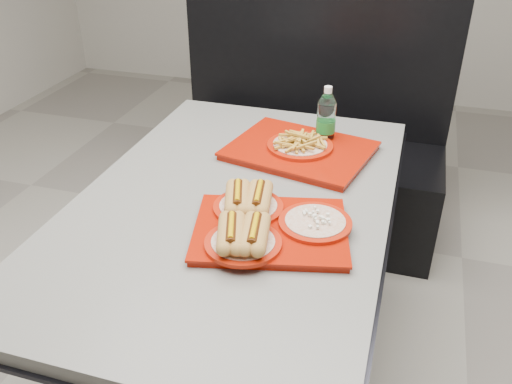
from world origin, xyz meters
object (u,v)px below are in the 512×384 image
(water_bottle, at_px, (326,120))
(tray_far, at_px, (300,147))
(diner_table, at_px, (235,243))
(tray_near, at_px, (264,223))
(booth_bench, at_px, (307,148))

(water_bottle, bearing_deg, tray_far, -122.04)
(diner_table, distance_m, tray_far, 0.40)
(tray_far, bearing_deg, tray_near, -88.35)
(diner_table, height_order, booth_bench, booth_bench)
(diner_table, distance_m, water_bottle, 0.54)
(booth_bench, height_order, water_bottle, booth_bench)
(water_bottle, bearing_deg, tray_near, -95.01)
(diner_table, relative_size, tray_far, 2.72)
(tray_far, bearing_deg, water_bottle, 57.96)
(diner_table, distance_m, tray_near, 0.28)
(diner_table, height_order, water_bottle, water_bottle)
(booth_bench, relative_size, water_bottle, 6.39)
(tray_near, relative_size, water_bottle, 2.18)
(tray_near, height_order, tray_far, tray_far)
(booth_bench, bearing_deg, water_bottle, -74.05)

